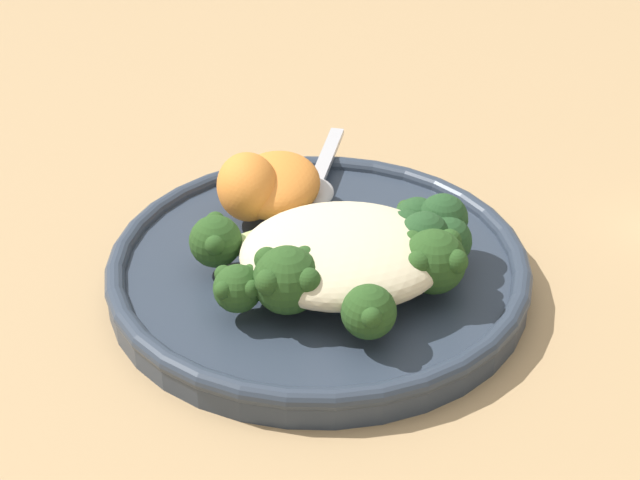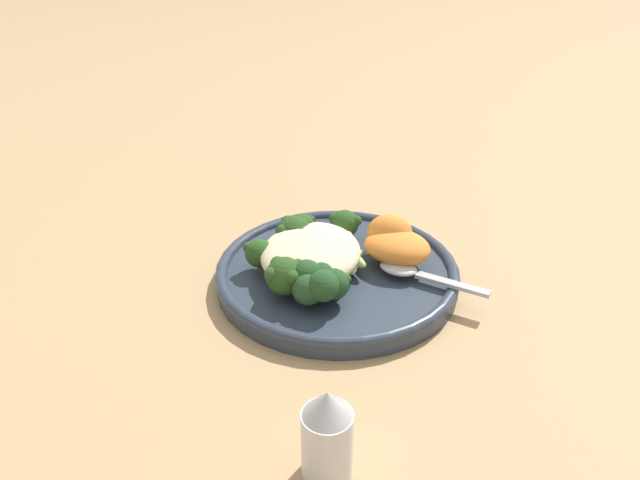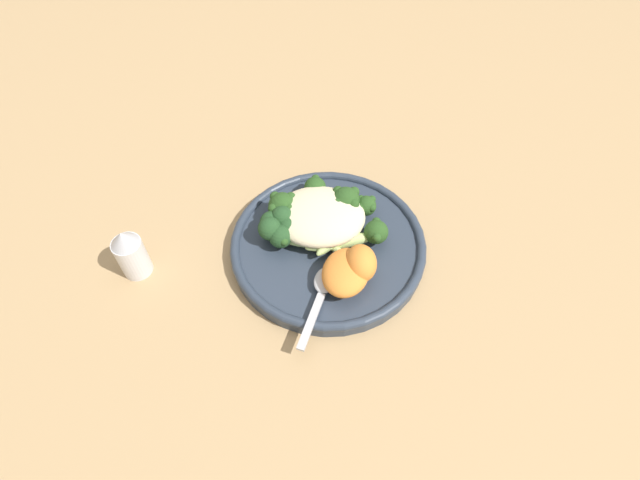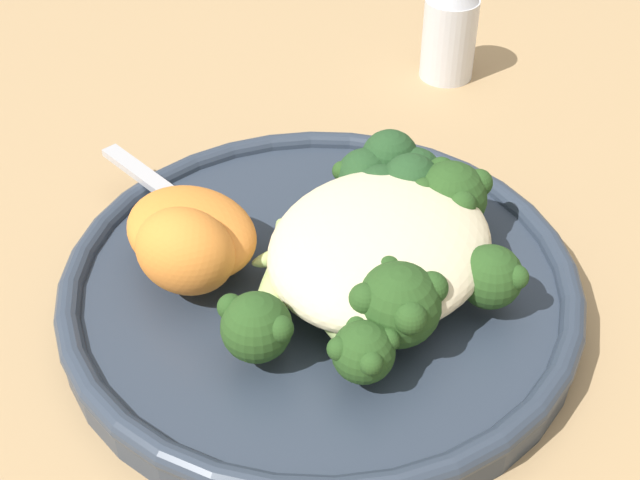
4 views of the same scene
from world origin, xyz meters
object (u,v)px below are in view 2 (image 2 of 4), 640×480
broccoli_stalk_5 (339,277)px  sweet_potato_chunk_1 (397,247)px  broccoli_stalk_2 (305,238)px  kale_tuft (318,282)px  broccoli_stalk_3 (287,255)px  salt_shaker (327,435)px  sweet_potato_chunk_0 (390,233)px  broccoli_stalk_0 (346,235)px  broccoli_stalk_4 (297,273)px  quinoa_mound (311,253)px  broccoli_stalk_1 (320,238)px  plate (337,273)px  spoon (410,271)px

broccoli_stalk_5 → sweet_potato_chunk_1: (0.06, -0.05, 0.00)m
sweet_potato_chunk_1 → broccoli_stalk_2: bearing=93.6°
broccoli_stalk_5 → kale_tuft: (-0.02, 0.02, 0.01)m
broccoli_stalk_3 → salt_shaker: size_ratio=1.56×
broccoli_stalk_5 → kale_tuft: 0.03m
sweet_potato_chunk_1 → sweet_potato_chunk_0: bearing=30.9°
broccoli_stalk_0 → broccoli_stalk_4: (-0.09, 0.03, 0.00)m
quinoa_mound → broccoli_stalk_0: (0.05, -0.03, -0.00)m
broccoli_stalk_2 → sweet_potato_chunk_0: (0.02, -0.08, 0.00)m
broccoli_stalk_0 → broccoli_stalk_5: size_ratio=1.25×
broccoli_stalk_2 → broccoli_stalk_5: (-0.06, -0.05, -0.00)m
sweet_potato_chunk_1 → broccoli_stalk_1: bearing=85.4°
broccoli_stalk_1 → broccoli_stalk_4: (-0.08, 0.00, 0.00)m
broccoli_stalk_1 → sweet_potato_chunk_0: (0.01, -0.07, 0.01)m
sweet_potato_chunk_1 → kale_tuft: size_ratio=1.30×
broccoli_stalk_3 → sweet_potato_chunk_0: (0.05, -0.09, 0.01)m
sweet_potato_chunk_0 → broccoli_stalk_0: bearing=91.0°
plate → quinoa_mound: size_ratio=2.14×
broccoli_stalk_1 → broccoli_stalk_5: same height
kale_tuft → broccoli_stalk_5: bearing=-36.7°
broccoli_stalk_4 → sweet_potato_chunk_1: size_ratio=1.50×
quinoa_mound → broccoli_stalk_4: 0.04m
broccoli_stalk_2 → sweet_potato_chunk_1: 0.09m
plate → salt_shaker: 0.24m
broccoli_stalk_1 → quinoa_mound: bearing=127.1°
sweet_potato_chunk_0 → sweet_potato_chunk_1: sweet_potato_chunk_0 is taller
sweet_potato_chunk_1 → spoon: bearing=-146.3°
broccoli_stalk_5 → spoon: bearing=123.1°
broccoli_stalk_3 → broccoli_stalk_5: size_ratio=1.40×
broccoli_stalk_0 → sweet_potato_chunk_0: bearing=-104.5°
sweet_potato_chunk_1 → quinoa_mound: bearing=113.1°
quinoa_mound → sweet_potato_chunk_1: bearing=-66.9°
plate → broccoli_stalk_2: broccoli_stalk_2 is taller
quinoa_mound → kale_tuft: bearing=-158.9°
broccoli_stalk_2 → broccoli_stalk_4: bearing=114.5°
quinoa_mound → sweet_potato_chunk_0: size_ratio=2.46×
broccoli_stalk_2 → salt_shaker: size_ratio=1.25×
sweet_potato_chunk_0 → sweet_potato_chunk_1: bearing=-149.1°
broccoli_stalk_1 → broccoli_stalk_4: bearing=123.8°
broccoli_stalk_0 → sweet_potato_chunk_1: size_ratio=1.51×
broccoli_stalk_3 → broccoli_stalk_4: size_ratio=1.13×
plate → broccoli_stalk_3: (-0.01, 0.05, 0.02)m
spoon → broccoli_stalk_3: bearing=-159.1°
kale_tuft → salt_shaker: bearing=-164.7°
broccoli_stalk_2 → plate: bearing=173.7°
broccoli_stalk_3 → spoon: size_ratio=1.03×
broccoli_stalk_0 → broccoli_stalk_2: (-0.02, 0.04, 0.00)m
broccoli_stalk_1 → spoon: size_ratio=0.87×
broccoli_stalk_4 → spoon: size_ratio=0.92×
broccoli_stalk_0 → salt_shaker: salt_shaker is taller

